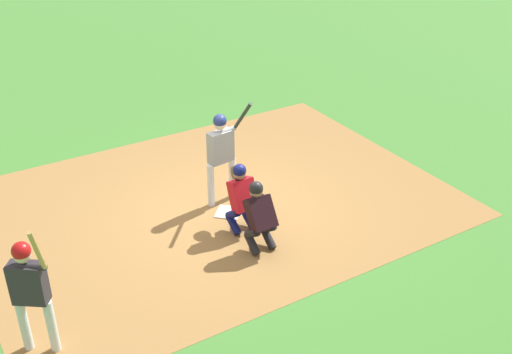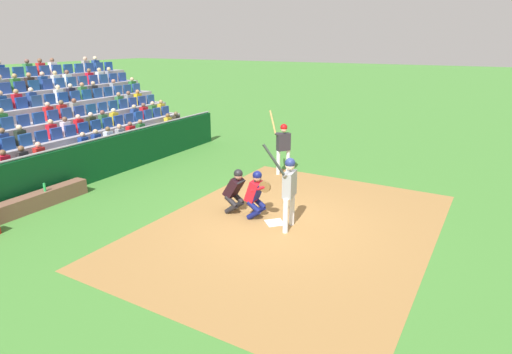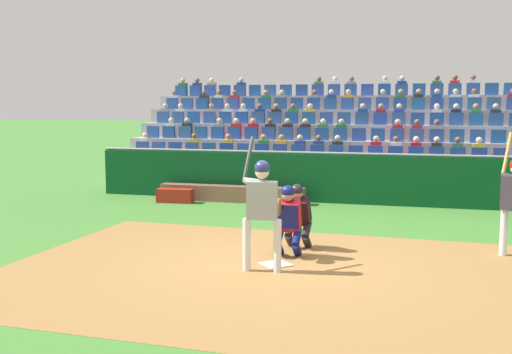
# 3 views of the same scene
# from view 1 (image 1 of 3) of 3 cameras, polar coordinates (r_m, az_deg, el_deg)

# --- Properties ---
(ground_plane) EXTENTS (160.00, 160.00, 0.00)m
(ground_plane) POSITION_cam_1_polar(r_m,az_deg,el_deg) (11.51, -2.57, -3.35)
(ground_plane) COLOR #407C30
(infield_dirt_patch) EXTENTS (8.86, 6.70, 0.01)m
(infield_dirt_patch) POSITION_cam_1_polar(r_m,az_deg,el_deg) (11.88, -3.80, -2.25)
(infield_dirt_patch) COLOR olive
(infield_dirt_patch) RESTS_ON ground_plane
(home_plate_marker) EXTENTS (0.62, 0.62, 0.02)m
(home_plate_marker) POSITION_cam_1_polar(r_m,az_deg,el_deg) (11.50, -2.57, -3.28)
(home_plate_marker) COLOR white
(home_plate_marker) RESTS_ON infield_dirt_patch
(batter_at_plate) EXTENTS (0.67, 0.71, 2.16)m
(batter_at_plate) POSITION_cam_1_polar(r_m,az_deg,el_deg) (11.34, -3.22, 2.66)
(batter_at_plate) COLOR silver
(batter_at_plate) RESTS_ON ground_plane
(catcher_crouching) EXTENTS (0.47, 0.73, 1.31)m
(catcher_crouching) POSITION_cam_1_polar(r_m,az_deg,el_deg) (10.68, -1.40, -1.56)
(catcher_crouching) COLOR #101755
(catcher_crouching) RESTS_ON ground_plane
(home_plate_umpire) EXTENTS (0.47, 0.51, 1.25)m
(home_plate_umpire) POSITION_cam_1_polar(r_m,az_deg,el_deg) (10.20, 0.31, -3.43)
(home_plate_umpire) COLOR black
(home_plate_umpire) RESTS_ON ground_plane
(on_deck_batter) EXTENTS (0.49, 0.76, 2.19)m
(on_deck_batter) POSITION_cam_1_polar(r_m,az_deg,el_deg) (8.53, -20.23, -9.45)
(on_deck_batter) COLOR silver
(on_deck_batter) RESTS_ON ground_plane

